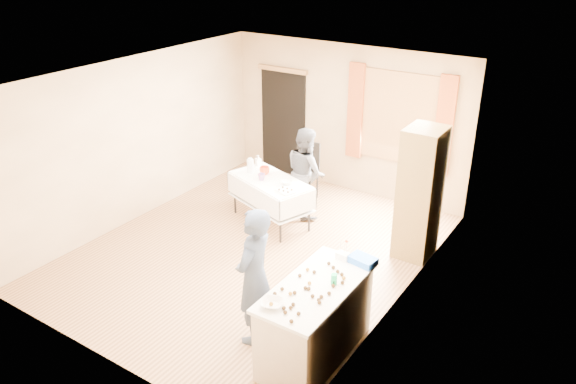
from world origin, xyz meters
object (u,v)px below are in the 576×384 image
Objects in this scene: cabinet at (420,194)px; chair at (304,183)px; girl at (254,277)px; counter at (315,321)px; party_table at (271,197)px; woman at (306,172)px.

cabinet reaches higher than chair.
girl is (1.47, -3.44, 0.52)m from chair.
counter is 1.46× the size of chair.
cabinet is 2.39m from party_table.
girl is (-0.72, -0.12, 0.37)m from counter.
counter is at bearing 160.42° from woman.
cabinet is at bearing -25.09° from chair.
counter is 0.96× the size of party_table.
party_table is (-2.30, -0.35, -0.51)m from cabinet.
woman is at bearing -65.07° from chair.
chair reaches higher than counter.
chair reaches higher than party_table.
cabinet is 1.17× the size of girl.
woman reaches higher than chair.
cabinet reaches higher than woman.
girl is at bearing -170.54° from counter.
counter is 0.91× the size of girl.
cabinet reaches higher than counter.
party_table is 1.53× the size of chair.
cabinet is 1.29× the size of woman.
party_table is 0.95× the size of girl.
girl reaches higher than woman.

